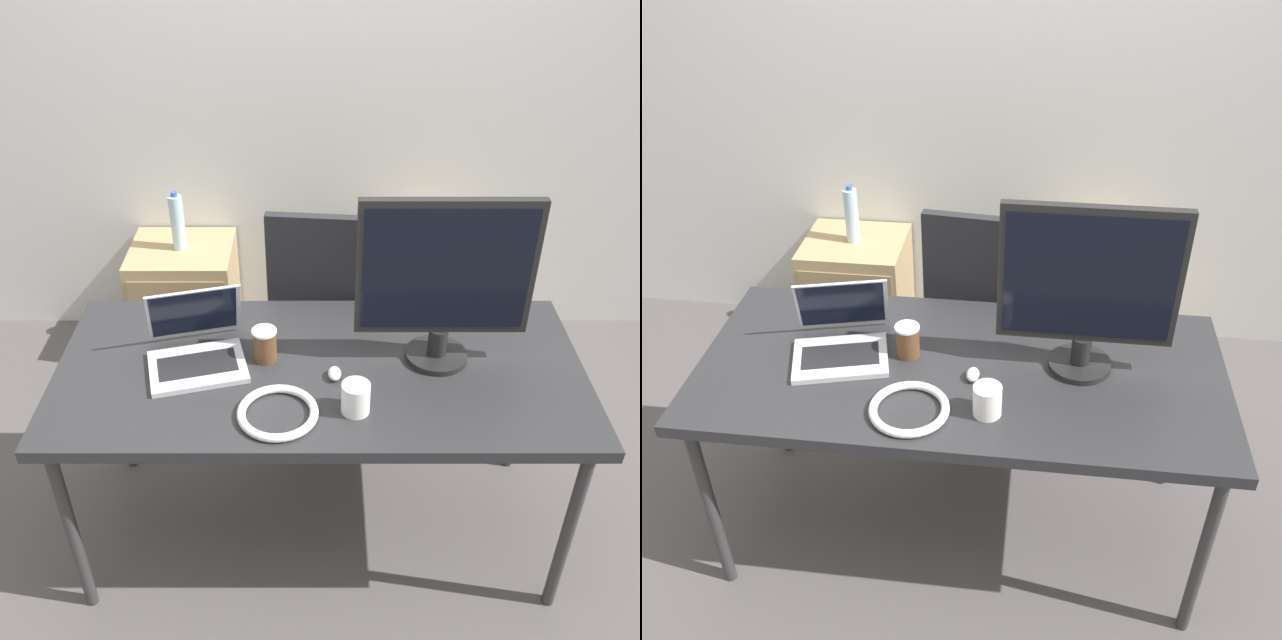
% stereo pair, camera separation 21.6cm
% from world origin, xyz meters
% --- Properties ---
extents(ground_plane, '(14.00, 14.00, 0.00)m').
position_xyz_m(ground_plane, '(0.00, 0.00, 0.00)').
color(ground_plane, '#514C4C').
extents(wall_back, '(10.00, 0.05, 2.60)m').
position_xyz_m(wall_back, '(0.00, 1.36, 1.30)').
color(wall_back, silver).
rests_on(wall_back, ground_plane).
extents(desk, '(1.64, 0.75, 0.75)m').
position_xyz_m(desk, '(0.00, 0.00, 0.70)').
color(desk, '#28282B').
rests_on(desk, ground_plane).
extents(office_chair, '(0.56, 0.58, 1.05)m').
position_xyz_m(office_chair, '(0.05, 0.63, 0.39)').
color(office_chair, '#232326').
rests_on(office_chair, ground_plane).
extents(cabinet_left, '(0.47, 0.42, 0.55)m').
position_xyz_m(cabinet_left, '(-0.64, 1.12, 0.28)').
color(cabinet_left, tan).
rests_on(cabinet_left, ground_plane).
extents(cabinet_right, '(0.47, 0.42, 0.55)m').
position_xyz_m(cabinet_right, '(0.50, 1.12, 0.28)').
color(cabinet_right, tan).
rests_on(cabinet_right, ground_plane).
extents(water_bottle, '(0.06, 0.06, 0.28)m').
position_xyz_m(water_bottle, '(-0.64, 1.12, 0.68)').
color(water_bottle, silver).
rests_on(water_bottle, cabinet_left).
extents(laptop_center, '(0.34, 0.35, 0.22)m').
position_xyz_m(laptop_center, '(-0.39, 0.03, 0.80)').
color(laptop_center, silver).
rests_on(laptop_center, desk).
extents(monitor, '(0.52, 0.20, 0.55)m').
position_xyz_m(monitor, '(0.37, 0.04, 1.04)').
color(monitor, black).
rests_on(monitor, desk).
extents(mouse, '(0.04, 0.06, 0.03)m').
position_xyz_m(mouse, '(0.04, -0.06, 0.77)').
color(mouse, silver).
rests_on(mouse, desk).
extents(coffee_cup_white, '(0.08, 0.08, 0.10)m').
position_xyz_m(coffee_cup_white, '(0.10, -0.20, 0.80)').
color(coffee_cup_white, white).
rests_on(coffee_cup_white, desk).
extents(coffee_cup_brown, '(0.08, 0.08, 0.11)m').
position_xyz_m(coffee_cup_brown, '(-0.17, 0.04, 0.81)').
color(coffee_cup_brown, brown).
rests_on(coffee_cup_brown, desk).
extents(cable_coil, '(0.23, 0.23, 0.03)m').
position_xyz_m(cable_coil, '(-0.12, -0.23, 0.76)').
color(cable_coil, white).
rests_on(cable_coil, desk).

